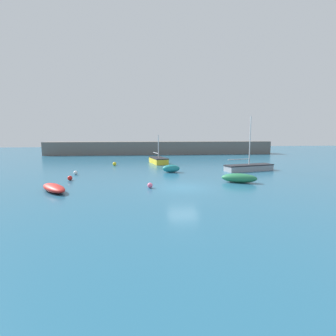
{
  "coord_description": "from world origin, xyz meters",
  "views": [
    {
      "loc": [
        -3.22,
        -21.47,
        4.68
      ],
      "look_at": [
        -0.55,
        8.07,
        0.53
      ],
      "focal_mm": 28.0,
      "sensor_mm": 36.0,
      "label": 1
    }
  ],
  "objects_px": {
    "mooring_buoy_yellow": "(115,164)",
    "mooring_buoy_red": "(70,178)",
    "sailboat_tall_mast": "(249,167)",
    "mooring_buoy_white": "(75,173)",
    "sailboat_short_mast": "(158,160)",
    "open_tender_yellow": "(54,188)",
    "dinghy_near_pier": "(171,169)",
    "rowboat_white_midwater": "(239,178)",
    "mooring_buoy_pink": "(150,185)"
  },
  "relations": [
    {
      "from": "open_tender_yellow",
      "to": "mooring_buoy_yellow",
      "type": "distance_m",
      "value": 15.77
    },
    {
      "from": "rowboat_white_midwater",
      "to": "sailboat_tall_mast",
      "type": "xyz_separation_m",
      "value": [
        3.79,
        7.05,
        -0.01
      ]
    },
    {
      "from": "sailboat_short_mast",
      "to": "open_tender_yellow",
      "type": "bearing_deg",
      "value": -41.08
    },
    {
      "from": "sailboat_tall_mast",
      "to": "mooring_buoy_white",
      "type": "bearing_deg",
      "value": 168.42
    },
    {
      "from": "sailboat_short_mast",
      "to": "mooring_buoy_white",
      "type": "xyz_separation_m",
      "value": [
        -9.54,
        -9.34,
        -0.24
      ]
    },
    {
      "from": "mooring_buoy_white",
      "to": "mooring_buoy_red",
      "type": "relative_size",
      "value": 0.97
    },
    {
      "from": "mooring_buoy_yellow",
      "to": "sailboat_tall_mast",
      "type": "bearing_deg",
      "value": -20.32
    },
    {
      "from": "mooring_buoy_white",
      "to": "mooring_buoy_yellow",
      "type": "bearing_deg",
      "value": 65.31
    },
    {
      "from": "mooring_buoy_white",
      "to": "rowboat_white_midwater",
      "type": "bearing_deg",
      "value": -19.84
    },
    {
      "from": "sailboat_short_mast",
      "to": "mooring_buoy_pink",
      "type": "relative_size",
      "value": 11.41
    },
    {
      "from": "sailboat_short_mast",
      "to": "mooring_buoy_white",
      "type": "bearing_deg",
      "value": -59.11
    },
    {
      "from": "open_tender_yellow",
      "to": "mooring_buoy_red",
      "type": "distance_m",
      "value": 4.78
    },
    {
      "from": "mooring_buoy_white",
      "to": "sailboat_short_mast",
      "type": "bearing_deg",
      "value": 44.39
    },
    {
      "from": "dinghy_near_pier",
      "to": "mooring_buoy_pink",
      "type": "distance_m",
      "value": 8.65
    },
    {
      "from": "open_tender_yellow",
      "to": "dinghy_near_pier",
      "type": "relative_size",
      "value": 1.74
    },
    {
      "from": "sailboat_tall_mast",
      "to": "mooring_buoy_red",
      "type": "height_order",
      "value": "sailboat_tall_mast"
    },
    {
      "from": "mooring_buoy_pink",
      "to": "rowboat_white_midwater",
      "type": "bearing_deg",
      "value": 11.06
    },
    {
      "from": "mooring_buoy_red",
      "to": "dinghy_near_pier",
      "type": "bearing_deg",
      "value": 22.05
    },
    {
      "from": "dinghy_near_pier",
      "to": "sailboat_short_mast",
      "type": "xyz_separation_m",
      "value": [
        -1.01,
        8.55,
        0.02
      ]
    },
    {
      "from": "rowboat_white_midwater",
      "to": "sailboat_short_mast",
      "type": "xyz_separation_m",
      "value": [
        -6.64,
        15.18,
        0.04
      ]
    },
    {
      "from": "mooring_buoy_pink",
      "to": "sailboat_tall_mast",
      "type": "bearing_deg",
      "value": 35.75
    },
    {
      "from": "open_tender_yellow",
      "to": "sailboat_tall_mast",
      "type": "distance_m",
      "value": 21.67
    },
    {
      "from": "sailboat_tall_mast",
      "to": "sailboat_short_mast",
      "type": "xyz_separation_m",
      "value": [
        -10.43,
        8.13,
        0.05
      ]
    },
    {
      "from": "mooring_buoy_white",
      "to": "mooring_buoy_yellow",
      "type": "distance_m",
      "value": 8.1
    },
    {
      "from": "sailboat_short_mast",
      "to": "mooring_buoy_yellow",
      "type": "relative_size",
      "value": 9.83
    },
    {
      "from": "mooring_buoy_yellow",
      "to": "mooring_buoy_red",
      "type": "distance_m",
      "value": 11.13
    },
    {
      "from": "mooring_buoy_white",
      "to": "mooring_buoy_pink",
      "type": "xyz_separation_m",
      "value": [
        7.93,
        -7.45,
        -0.0
      ]
    },
    {
      "from": "open_tender_yellow",
      "to": "sailboat_short_mast",
      "type": "xyz_separation_m",
      "value": [
        9.13,
        17.47,
        0.16
      ]
    },
    {
      "from": "mooring_buoy_yellow",
      "to": "mooring_buoy_red",
      "type": "xyz_separation_m",
      "value": [
        -3.05,
        -10.71,
        -0.03
      ]
    },
    {
      "from": "sailboat_tall_mast",
      "to": "sailboat_short_mast",
      "type": "height_order",
      "value": "sailboat_tall_mast"
    },
    {
      "from": "open_tender_yellow",
      "to": "dinghy_near_pier",
      "type": "xyz_separation_m",
      "value": [
        10.13,
        8.92,
        0.14
      ]
    },
    {
      "from": "rowboat_white_midwater",
      "to": "dinghy_near_pier",
      "type": "relative_size",
      "value": 1.67
    },
    {
      "from": "mooring_buoy_yellow",
      "to": "mooring_buoy_pink",
      "type": "bearing_deg",
      "value": -72.91
    },
    {
      "from": "dinghy_near_pier",
      "to": "mooring_buoy_yellow",
      "type": "xyz_separation_m",
      "value": [
        -7.17,
        6.57,
        -0.19
      ]
    },
    {
      "from": "mooring_buoy_pink",
      "to": "dinghy_near_pier",
      "type": "bearing_deg",
      "value": 72.39
    },
    {
      "from": "sailboat_short_mast",
      "to": "mooring_buoy_yellow",
      "type": "distance_m",
      "value": 6.48
    },
    {
      "from": "mooring_buoy_pink",
      "to": "mooring_buoy_red",
      "type": "bearing_deg",
      "value": 151.67
    },
    {
      "from": "dinghy_near_pier",
      "to": "mooring_buoy_pink",
      "type": "xyz_separation_m",
      "value": [
        -2.61,
        -8.24,
        -0.22
      ]
    },
    {
      "from": "mooring_buoy_white",
      "to": "mooring_buoy_yellow",
      "type": "height_order",
      "value": "mooring_buoy_yellow"
    },
    {
      "from": "open_tender_yellow",
      "to": "dinghy_near_pier",
      "type": "height_order",
      "value": "dinghy_near_pier"
    },
    {
      "from": "sailboat_tall_mast",
      "to": "mooring_buoy_white",
      "type": "distance_m",
      "value": 20.01
    },
    {
      "from": "sailboat_short_mast",
      "to": "mooring_buoy_yellow",
      "type": "bearing_deg",
      "value": -85.65
    },
    {
      "from": "sailboat_short_mast",
      "to": "mooring_buoy_yellow",
      "type": "xyz_separation_m",
      "value": [
        -6.16,
        -1.98,
        -0.21
      ]
    },
    {
      "from": "dinghy_near_pier",
      "to": "mooring_buoy_pink",
      "type": "relative_size",
      "value": 4.59
    },
    {
      "from": "dinghy_near_pier",
      "to": "sailboat_tall_mast",
      "type": "height_order",
      "value": "sailboat_tall_mast"
    },
    {
      "from": "sailboat_tall_mast",
      "to": "mooring_buoy_white",
      "type": "xyz_separation_m",
      "value": [
        -19.97,
        -1.22,
        -0.19
      ]
    },
    {
      "from": "rowboat_white_midwater",
      "to": "dinghy_near_pier",
      "type": "distance_m",
      "value": 8.7
    },
    {
      "from": "dinghy_near_pier",
      "to": "sailboat_short_mast",
      "type": "relative_size",
      "value": 0.4
    },
    {
      "from": "mooring_buoy_yellow",
      "to": "dinghy_near_pier",
      "type": "bearing_deg",
      "value": -42.49
    },
    {
      "from": "sailboat_tall_mast",
      "to": "mooring_buoy_red",
      "type": "bearing_deg",
      "value": 178.02
    }
  ]
}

